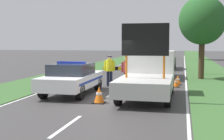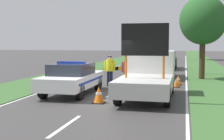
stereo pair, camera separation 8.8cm
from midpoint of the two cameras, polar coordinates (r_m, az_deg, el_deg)
ground_plane at (r=13.34m, az=-1.68°, el=-5.38°), size 160.00×160.00×0.00m
lane_markings at (r=27.26m, az=5.87°, el=-0.06°), size 7.02×64.13×0.01m
grass_verge_left at (r=33.89m, az=-1.86°, el=0.98°), size 3.48×120.00×0.03m
grass_verge_right at (r=32.85m, az=16.33°, el=0.65°), size 3.48×120.00×0.03m
police_car at (r=14.71m, az=-7.42°, el=-1.46°), size 1.92×4.62×1.55m
work_truck at (r=13.97m, az=6.55°, el=-0.82°), size 2.13×5.22×3.17m
road_barrier at (r=17.41m, az=2.40°, el=-0.04°), size 2.60×0.08×1.06m
police_officer at (r=17.15m, az=-0.61°, el=0.34°), size 0.61×0.39×1.69m
pedestrian_civilian at (r=16.57m, az=2.56°, el=0.06°), size 0.60×0.38×1.66m
traffic_cone_near_police at (r=17.27m, az=11.49°, el=-2.23°), size 0.37×0.37×0.52m
traffic_cone_centre_front at (r=18.20m, az=11.83°, el=-1.80°), size 0.41×0.41×0.57m
traffic_cone_near_truck at (r=12.47m, az=-2.57°, el=-4.56°), size 0.49×0.49×0.67m
queued_car_van_white at (r=21.67m, az=8.53°, el=0.81°), size 1.88×4.68×1.55m
queued_car_sedan_black at (r=29.05m, az=9.75°, el=1.82°), size 1.72×4.62×1.57m
queued_car_sedan_silver at (r=35.01m, az=4.75°, el=2.38°), size 1.81×4.46×1.57m
roadside_tree_near_left at (r=21.30m, az=16.08°, el=8.67°), size 3.04×3.04×5.46m
roadside_tree_near_right at (r=45.28m, az=16.05°, el=7.16°), size 4.00×4.00×6.36m
utility_pole at (r=24.60m, az=16.02°, el=9.37°), size 1.20×0.20×8.48m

